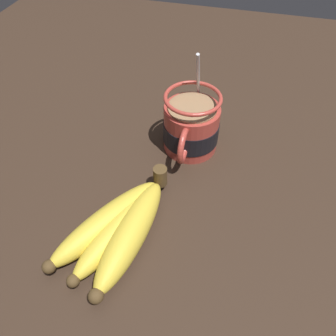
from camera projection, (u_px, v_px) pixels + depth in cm
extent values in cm
cube|color=#332319|center=(183.00, 171.00, 52.94)|extent=(126.37, 126.37, 2.88)
cylinder|color=#B23D33|center=(190.00, 128.00, 52.10)|extent=(8.73, 8.73, 7.70)
cylinder|color=black|center=(190.00, 130.00, 52.46)|extent=(8.93, 8.93, 3.36)
torus|color=#B23D33|center=(183.00, 145.00, 47.94)|extent=(5.51, 0.90, 5.51)
cylinder|color=#997551|center=(192.00, 108.00, 49.20)|extent=(7.53, 7.53, 0.40)
torus|color=#B23D33|center=(192.00, 98.00, 47.87)|extent=(8.73, 8.73, 0.60)
cylinder|color=silver|center=(198.00, 88.00, 51.43)|extent=(5.95, 0.50, 14.33)
ellipsoid|color=silver|center=(192.00, 133.00, 54.83)|extent=(3.00, 2.00, 0.80)
cylinder|color=#4C381E|center=(160.00, 176.00, 46.63)|extent=(2.00, 2.00, 3.00)
ellipsoid|color=gold|center=(108.00, 221.00, 42.51)|extent=(17.12, 11.71, 3.75)
sphere|color=#4C381E|center=(49.00, 267.00, 38.23)|extent=(1.69, 1.69, 1.69)
ellipsoid|color=gold|center=(120.00, 227.00, 42.01)|extent=(17.09, 8.47, 3.48)
sphere|color=#4C381E|center=(73.00, 281.00, 37.21)|extent=(1.56, 1.56, 1.56)
ellipsoid|color=gold|center=(131.00, 233.00, 41.17)|extent=(17.47, 6.01, 3.98)
sphere|color=#4C381E|center=(96.00, 296.00, 35.79)|extent=(1.79, 1.79, 1.79)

